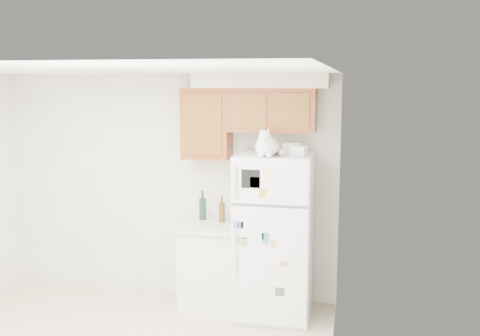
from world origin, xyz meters
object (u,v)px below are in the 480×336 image
(storage_box_back, at_px, (291,147))
(bottle_green, at_px, (203,205))
(cat, at_px, (267,145))
(storage_box_front, at_px, (299,150))
(refrigerator, at_px, (274,235))
(bottle_amber, at_px, (222,209))
(base_counter, at_px, (212,265))

(storage_box_back, height_order, bottle_green, storage_box_back)
(storage_box_back, distance_m, bottle_green, 1.18)
(cat, bearing_deg, storage_box_front, 31.77)
(storage_box_front, bearing_deg, refrigerator, -177.68)
(bottle_amber, bearing_deg, storage_box_back, -1.99)
(refrigerator, distance_m, base_counter, 0.79)
(base_counter, bearing_deg, storage_box_front, -7.49)
(refrigerator, distance_m, bottle_amber, 0.66)
(storage_box_back, bearing_deg, base_counter, 173.34)
(refrigerator, height_order, cat, cat)
(cat, xyz_separation_m, bottle_green, (-0.78, 0.46, -0.73))
(refrigerator, distance_m, storage_box_front, 0.93)
(bottle_amber, bearing_deg, cat, -36.44)
(base_counter, bearing_deg, cat, -25.32)
(base_counter, relative_size, bottle_green, 2.85)
(refrigerator, relative_size, cat, 4.20)
(base_counter, xyz_separation_m, cat, (0.64, -0.30, 1.34))
(storage_box_back, height_order, storage_box_front, storage_box_back)
(refrigerator, bearing_deg, bottle_amber, 163.76)
(bottle_green, relative_size, bottle_amber, 1.13)
(storage_box_back, bearing_deg, refrigerator, -145.74)
(refrigerator, relative_size, base_counter, 1.85)
(bottle_amber, bearing_deg, bottle_green, 166.95)
(bottle_green, distance_m, bottle_amber, 0.24)
(refrigerator, relative_size, storage_box_front, 11.33)
(bottle_green, bearing_deg, storage_box_back, -4.67)
(cat, height_order, storage_box_front, cat)
(cat, bearing_deg, refrigerator, 77.40)
(cat, bearing_deg, bottle_amber, 143.56)
(base_counter, relative_size, storage_box_front, 6.13)
(cat, xyz_separation_m, storage_box_front, (0.29, 0.18, -0.06))
(base_counter, distance_m, bottle_green, 0.65)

